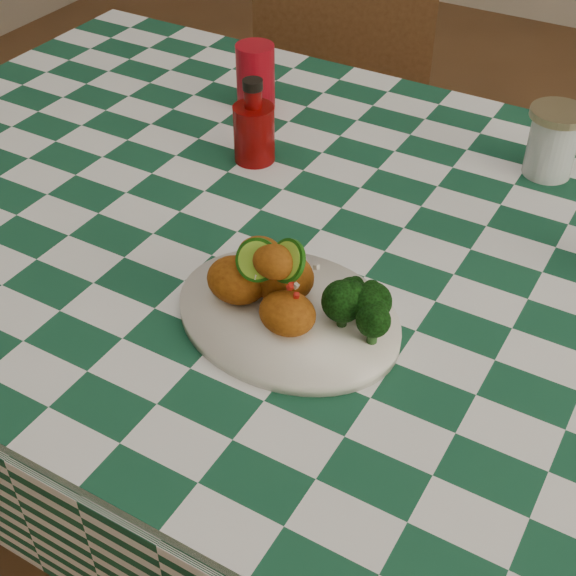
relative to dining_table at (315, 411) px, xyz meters
The scene contains 9 objects.
ground 0.39m from the dining_table, ahead, with size 5.00×5.00×0.00m, color brown.
dining_table is the anchor object (origin of this frame).
plate 0.45m from the dining_table, 73.32° to the right, with size 0.30×0.23×0.02m, color white, non-canonical shape.
fried_chicken_pile 0.50m from the dining_table, 76.99° to the right, with size 0.15×0.11×0.10m, color #984F0E, non-canonical shape.
broccoli_side 0.50m from the dining_table, 50.84° to the right, with size 0.08×0.08×0.06m, color black, non-canonical shape.
red_tumbler 0.60m from the dining_table, 135.72° to the left, with size 0.07×0.07×0.12m, color #9D0814.
ketchup_bottle 0.51m from the dining_table, 147.35° to the left, with size 0.07×0.07×0.14m, color #670505, non-canonical shape.
mason_jar 0.60m from the dining_table, 53.33° to the left, with size 0.09×0.09×0.11m, color #B2BCBA, non-canonical shape.
wooden_chair_left 0.79m from the dining_table, 116.09° to the left, with size 0.45×0.47×0.98m, color #472814, non-canonical shape.
Camera 1 is at (0.44, -0.84, 1.47)m, focal length 50.00 mm.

